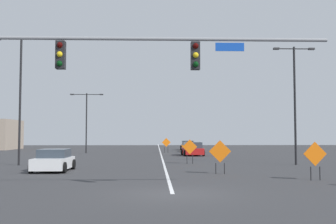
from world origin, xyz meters
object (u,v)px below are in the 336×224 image
street_lamp_near_left (295,96)px  construction_sign_left_shoulder (190,148)px  car_red_mid (192,149)px  construction_sign_median_near (220,153)px  construction_sign_right_shoulder (315,156)px  car_orange_passing (188,146)px  car_black_far (193,147)px  street_lamp_far_right (18,95)px  construction_sign_median_far (166,143)px  traffic_signal_assembly (69,65)px  car_white_near (54,161)px  street_lamp_mid_left (86,117)px

street_lamp_near_left → construction_sign_left_shoulder: bearing=170.0°
car_red_mid → construction_sign_left_shoulder: bearing=-96.2°
construction_sign_median_near → construction_sign_right_shoulder: (4.12, -3.31, -0.01)m
construction_sign_right_shoulder → car_orange_passing: (-3.03, 39.96, -0.54)m
car_red_mid → car_black_far: car_red_mid is taller
street_lamp_far_right → construction_sign_median_far: street_lamp_far_right is taller
construction_sign_median_far → car_orange_passing: bearing=69.5°
traffic_signal_assembly → car_black_far: bearing=77.7°
car_orange_passing → car_red_mid: car_red_mid is taller
street_lamp_far_right → construction_sign_median_near: 15.96m
car_white_near → car_red_mid: 21.25m
car_orange_passing → car_white_near: car_orange_passing is taller
car_white_near → car_black_far: (11.08, 27.64, -0.02)m
car_red_mid → car_black_far: 9.05m
street_lamp_mid_left → construction_sign_right_shoulder: 34.49m
street_lamp_near_left → street_lamp_mid_left: size_ratio=1.20×
car_orange_passing → car_black_far: car_orange_passing is taller
construction_sign_right_shoulder → car_white_near: bearing=158.8°
construction_sign_median_near → car_red_mid: (0.35, 20.76, -0.50)m
construction_sign_median_near → construction_sign_median_far: 27.67m
construction_sign_right_shoulder → street_lamp_far_right: bearing=149.9°
construction_sign_median_far → construction_sign_left_shoulder: (1.28, -19.43, 0.01)m
street_lamp_far_right → car_white_near: street_lamp_far_right is taller
street_lamp_mid_left → car_black_far: (13.35, 2.83, -3.84)m
construction_sign_left_shoulder → car_red_mid: (1.37, 12.61, -0.50)m
construction_sign_right_shoulder → car_white_near: 15.01m
traffic_signal_assembly → street_lamp_far_right: (-6.82, 14.73, 0.34)m
traffic_signal_assembly → car_white_near: bearing=106.7°
construction_sign_median_near → construction_sign_median_far: size_ratio=1.03×
car_orange_passing → street_lamp_near_left: bearing=-79.3°
car_red_mid → street_lamp_near_left: bearing=-65.5°
construction_sign_left_shoulder → construction_sign_median_far: bearing=93.8°
construction_sign_left_shoulder → construction_sign_right_shoulder: size_ratio=1.00×
street_lamp_near_left → construction_sign_right_shoulder: (-2.60, -10.09, -3.96)m
car_black_far → street_lamp_near_left: bearing=-76.5°
construction_sign_median_near → construction_sign_median_far: (-2.30, 27.57, -0.02)m
street_lamp_far_right → street_lamp_near_left: street_lamp_far_right is taller
street_lamp_near_left → car_black_far: (-5.51, 22.98, -4.53)m
traffic_signal_assembly → car_black_far: (8.14, 37.45, -4.22)m
construction_sign_left_shoulder → car_red_mid: 12.69m
construction_sign_right_shoulder → car_orange_passing: size_ratio=0.48×
traffic_signal_assembly → car_white_near: traffic_signal_assembly is taller
construction_sign_median_far → construction_sign_left_shoulder: construction_sign_left_shoulder is taller
construction_sign_right_shoulder → car_red_mid: size_ratio=0.42×
street_lamp_far_right → construction_sign_left_shoulder: bearing=4.9°
traffic_signal_assembly → construction_sign_left_shoulder: (5.91, 15.83, -3.65)m
traffic_signal_assembly → car_orange_passing: (8.01, 44.33, -4.19)m
car_white_near → traffic_signal_assembly: bearing=-73.3°
car_red_mid → construction_sign_median_far: bearing=111.3°
construction_sign_median_far → car_black_far: bearing=31.9°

